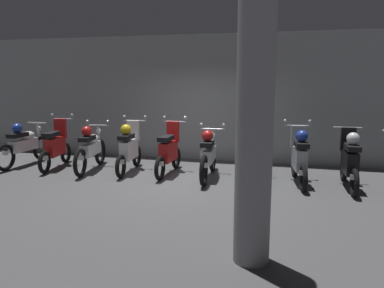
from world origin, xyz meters
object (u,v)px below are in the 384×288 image
Objects in this scene: motorbike_slot_5 at (209,154)px; motorbike_slot_7 at (299,157)px; support_pillar at (255,123)px; motorbike_slot_4 at (169,151)px; motorbike_slot_1 at (56,146)px; motorbike_slot_2 at (91,148)px; motorbike_slot_0 at (24,145)px; motorbike_slot_6 at (253,155)px; motorbike_slot_3 at (129,148)px; motorbike_slot_8 at (350,160)px.

motorbike_slot_5 is 1.90m from motorbike_slot_7.
motorbike_slot_4 is at bearing 120.58° from support_pillar.
motorbike_slot_2 is (0.96, -0.03, 0.00)m from motorbike_slot_1.
motorbike_slot_5 is (4.76, -0.09, 0.00)m from motorbike_slot_0.
motorbike_slot_6 is 0.51× the size of support_pillar.
motorbike_slot_2 is 0.99× the size of motorbike_slot_5.
motorbike_slot_5 reaches higher than motorbike_slot_0.
motorbike_slot_7 is (4.76, 0.01, 0.04)m from motorbike_slot_2.
support_pillar is at bearing -59.42° from motorbike_slot_4.
motorbike_slot_4 is 4.50m from support_pillar.
motorbike_slot_3 is at bearing 4.66° from motorbike_slot_2.
motorbike_slot_5 is at bearing -178.61° from motorbike_slot_6.
motorbike_slot_5 is at bearing -2.60° from motorbike_slot_3.
motorbike_slot_6 and motorbike_slot_8 have the same top height.
motorbike_slot_6 is at bearing 176.92° from motorbike_slot_8.
motorbike_slot_8 reaches higher than motorbike_slot_2.
motorbike_slot_2 is at bearing -1.90° from motorbike_slot_1.
motorbike_slot_4 is (3.81, 0.04, 0.00)m from motorbike_slot_0.
motorbike_slot_1 is at bearing 179.78° from motorbike_slot_7.
motorbike_slot_3 is at bearing 178.00° from motorbike_slot_8.
motorbike_slot_6 is at bearing -0.66° from motorbike_slot_0.
motorbike_slot_8 is at bearing -1.03° from motorbike_slot_1.
motorbike_slot_8 is (6.67, -0.12, 0.04)m from motorbike_slot_1.
motorbike_slot_8 is at bearing -2.00° from motorbike_slot_3.
motorbike_slot_4 is (0.95, 0.05, -0.04)m from motorbike_slot_3.
support_pillar reaches higher than motorbike_slot_4.
motorbike_slot_2 is 5.61m from support_pillar.
motorbike_slot_7 is (6.66, -0.07, 0.04)m from motorbike_slot_0.
motorbike_slot_2 is 3.81m from motorbike_slot_6.
motorbike_slot_5 is 1.16× the size of motorbike_slot_8.
motorbike_slot_5 is at bearing -1.07° from motorbike_slot_0.
motorbike_slot_0 is 1.17× the size of motorbike_slot_1.
motorbike_slot_1 and motorbike_slot_3 have the same top height.
motorbike_slot_2 is 0.96m from motorbike_slot_3.
motorbike_slot_5 is at bearing 178.41° from motorbike_slot_8.
motorbike_slot_2 is at bearing -175.34° from motorbike_slot_3.
motorbike_slot_1 is 1.91m from motorbike_slot_3.
support_pillar reaches higher than motorbike_slot_3.
support_pillar is (-0.63, -3.64, 1.08)m from motorbike_slot_7.
motorbike_slot_0 is at bearing 148.38° from support_pillar.
motorbike_slot_8 is at bearing -1.27° from motorbike_slot_0.
motorbike_slot_7 is (3.81, -0.07, 0.00)m from motorbike_slot_3.
motorbike_slot_1 is 3.81m from motorbike_slot_5.
motorbike_slot_7 is at bearing 0.57° from motorbike_slot_5.
motorbike_slot_4 is at bearing 0.67° from motorbike_slot_0.
motorbike_slot_3 reaches higher than motorbike_slot_0.
motorbike_slot_4 is 0.51× the size of support_pillar.
motorbike_slot_3 is 5.00m from support_pillar.
motorbike_slot_8 is 0.51× the size of support_pillar.
support_pillar is at bearing -85.07° from motorbike_slot_6.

